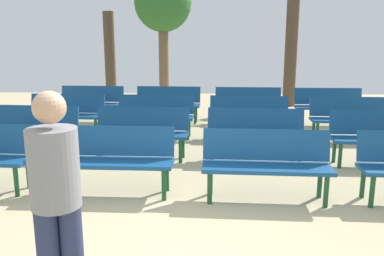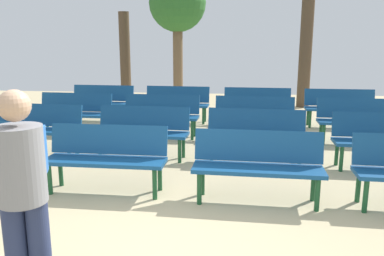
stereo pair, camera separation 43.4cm
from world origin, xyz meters
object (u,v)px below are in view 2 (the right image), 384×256
object	(u,v)px
bench_r2_c1	(161,113)
tree_2	(177,5)
bench_r2_c2	(254,115)
bench_r3_c2	(257,104)
bench_r2_c3	(359,118)
visitor_with_backpack	(23,189)
tree_1	(125,56)
bench_r0_c1	(106,154)
bench_r0_c2	(258,162)
bench_r1_c1	(142,129)
bench_r3_c0	(102,100)
bench_r1_c2	(256,132)
bench_r3_c1	(177,102)
tree_0	(305,55)
bench_r1_c0	(37,125)
bench_r2_c0	(75,111)
bench_r3_c3	(340,105)

from	to	relation	value
bench_r2_c1	tree_2	distance (m)	6.01
bench_r2_c2	bench_r3_c2	world-z (taller)	same
bench_r2_c3	visitor_with_backpack	distance (m)	6.67
bench_r3_c2	tree_1	world-z (taller)	tree_1
bench_r0_c1	bench_r2_c3	bearing A→B (deg)	36.91
bench_r0_c2	bench_r2_c1	bearing A→B (deg)	121.33
bench_r1_c1	bench_r3_c0	size ratio (longest dim) A/B	1.00
bench_r2_c3	visitor_with_backpack	xyz separation A→B (m)	(-3.91, -5.39, 0.43)
bench_r1_c2	bench_r2_c3	bearing A→B (deg)	39.18
bench_r3_c0	bench_r0_c2	bearing A→B (deg)	-50.67
bench_r2_c1	tree_1	xyz separation A→B (m)	(-2.27, 5.41, 0.98)
bench_r0_c1	bench_r1_c2	size ratio (longest dim) A/B	0.99
bench_r0_c2	visitor_with_backpack	size ratio (longest dim) A/B	0.98
bench_r2_c2	tree_1	world-z (taller)	tree_1
tree_1	bench_r2_c3	bearing A→B (deg)	-41.59
bench_r3_c1	bench_r3_c2	xyz separation A→B (m)	(1.98, -0.10, 0.00)
bench_r2_c3	bench_r3_c1	bearing A→B (deg)	157.24
bench_r2_c1	bench_r3_c0	distance (m)	2.47
bench_r3_c0	visitor_with_backpack	bearing A→B (deg)	-72.62
visitor_with_backpack	tree_1	bearing A→B (deg)	-97.42
bench_r2_c1	bench_r3_c2	size ratio (longest dim) A/B	1.00
bench_r3_c0	bench_r3_c1	world-z (taller)	same
bench_r0_c2	bench_r3_c2	xyz separation A→B (m)	(0.23, 4.79, 0.00)
bench_r3_c0	tree_2	size ratio (longest dim) A/B	0.39
bench_r1_c2	visitor_with_backpack	size ratio (longest dim) A/B	0.99
bench_r0_c2	tree_2	size ratio (longest dim) A/B	0.39
bench_r3_c2	tree_0	xyz separation A→B (m)	(1.53, 2.80, 1.08)
bench_r1_c0	bench_r2_c0	size ratio (longest dim) A/B	1.01
bench_r1_c0	tree_2	world-z (taller)	tree_2
bench_r0_c2	bench_r1_c0	size ratio (longest dim) A/B	0.99
bench_r2_c2	tree_0	world-z (taller)	tree_0
visitor_with_backpack	bench_r3_c0	bearing A→B (deg)	-94.57
bench_r1_c1	bench_r3_c3	world-z (taller)	same
bench_r2_c1	bench_r2_c2	bearing A→B (deg)	0.17
bench_r3_c2	tree_2	world-z (taller)	tree_2
bench_r2_c0	visitor_with_backpack	distance (m)	5.95
bench_r2_c3	bench_r3_c0	bearing A→B (deg)	164.52
bench_r1_c2	tree_1	world-z (taller)	tree_1
tree_0	bench_r3_c3	bearing A→B (deg)	-82.44
bench_r2_c0	bench_r2_c3	bearing A→B (deg)	-0.78
bench_r1_c0	bench_r0_c2	bearing A→B (deg)	-21.44
bench_r3_c1	bench_r3_c2	size ratio (longest dim) A/B	1.00
bench_r0_c1	tree_0	xyz separation A→B (m)	(3.74, 7.47, 1.08)
tree_2	bench_r0_c2	bearing A→B (deg)	-75.28
bench_r1_c1	tree_2	distance (m)	7.43
bench_r0_c2	bench_r2_c0	distance (m)	5.04
bench_r0_c1	bench_r3_c1	xyz separation A→B (m)	(0.23, 4.77, 0.00)
bench_r1_c2	bench_r2_c1	xyz separation A→B (m)	(-1.90, 1.63, 0.00)
bench_r1_c1	bench_r3_c1	xyz separation A→B (m)	(0.12, 3.17, 0.00)
bench_r1_c2	tree_1	size ratio (longest dim) A/B	0.55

